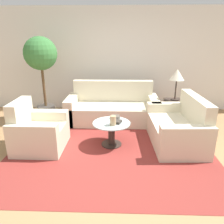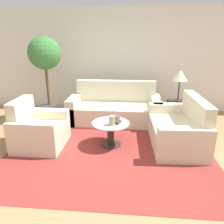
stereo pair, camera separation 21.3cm
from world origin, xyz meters
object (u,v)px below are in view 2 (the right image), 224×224
object	(u,v)px
sofa_main	(115,109)
potted_plant	(45,61)
armchair	(38,131)
table_lamp	(180,76)
coffee_table	(111,131)
book_stack	(116,122)
bowl	(115,117)
vase	(112,121)
loveseat	(180,130)

from	to	relation	value
sofa_main	potted_plant	world-z (taller)	potted_plant
armchair	potted_plant	world-z (taller)	potted_plant
sofa_main	table_lamp	xyz separation A→B (m)	(1.39, -0.12, 0.81)
sofa_main	coffee_table	bearing A→B (deg)	-88.93
table_lamp	book_stack	distance (m)	1.82
bowl	potted_plant	bearing A→B (deg)	147.43
sofa_main	bowl	distance (m)	1.04
coffee_table	potted_plant	world-z (taller)	potted_plant
coffee_table	vase	xyz separation A→B (m)	(0.03, -0.11, 0.24)
coffee_table	potted_plant	xyz separation A→B (m)	(-1.62, 1.29, 1.07)
potted_plant	book_stack	size ratio (longest dim) A/B	9.03
sofa_main	loveseat	distance (m)	1.68
vase	bowl	xyz separation A→B (m)	(0.03, 0.34, -0.06)
bowl	vase	bearing A→B (deg)	-95.55
vase	bowl	world-z (taller)	vase
armchair	potted_plant	xyz separation A→B (m)	(-0.31, 1.44, 1.07)
coffee_table	armchair	bearing A→B (deg)	-173.87
loveseat	bowl	distance (m)	1.20
sofa_main	book_stack	bearing A→B (deg)	-85.02
coffee_table	potted_plant	size ratio (longest dim) A/B	0.36
book_stack	table_lamp	bearing A→B (deg)	61.70
loveseat	vase	bearing A→B (deg)	-80.36
vase	book_stack	bearing A→B (deg)	63.40
armchair	potted_plant	bearing A→B (deg)	12.39
bowl	book_stack	xyz separation A→B (m)	(0.02, -0.22, -0.00)
sofa_main	book_stack	distance (m)	1.26
coffee_table	sofa_main	bearing A→B (deg)	91.07
potted_plant	coffee_table	bearing A→B (deg)	-38.70
sofa_main	coffee_table	world-z (taller)	sofa_main
sofa_main	vase	world-z (taller)	sofa_main
bowl	book_stack	world-z (taller)	bowl
coffee_table	book_stack	size ratio (longest dim) A/B	3.21
sofa_main	loveseat	bearing A→B (deg)	-40.72
armchair	loveseat	bearing A→B (deg)	-83.25
sofa_main	vase	bearing A→B (deg)	-87.78
loveseat	bowl	world-z (taller)	loveseat
coffee_table	bowl	xyz separation A→B (m)	(0.06, 0.22, 0.18)
coffee_table	potted_plant	distance (m)	2.33
potted_plant	book_stack	world-z (taller)	potted_plant
coffee_table	vase	world-z (taller)	vase
sofa_main	loveseat	world-z (taller)	sofa_main
table_lamp	loveseat	bearing A→B (deg)	-96.97
coffee_table	bowl	world-z (taller)	bowl
armchair	potted_plant	size ratio (longest dim) A/B	0.46
potted_plant	vase	world-z (taller)	potted_plant
coffee_table	table_lamp	xyz separation A→B (m)	(1.37, 1.13, 0.81)
vase	book_stack	world-z (taller)	vase
armchair	book_stack	distance (m)	1.41
loveseat	vase	xyz separation A→B (m)	(-1.22, -0.26, 0.24)
vase	bowl	distance (m)	0.34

